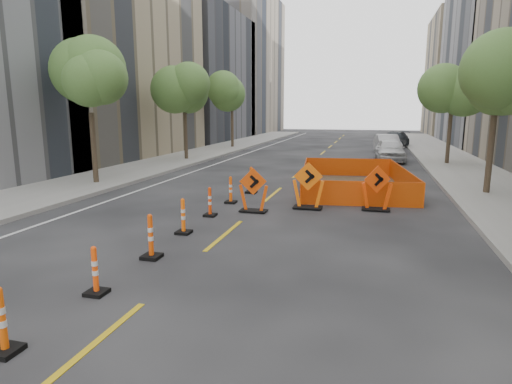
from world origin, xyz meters
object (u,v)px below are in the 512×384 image
(channelizer_2, at_px, (95,270))
(parked_car_near, at_px, (390,150))
(parked_car_mid, at_px, (387,144))
(chevron_sign_left, at_px, (253,190))
(channelizer_7, at_px, (251,180))
(channelizer_6, at_px, (231,190))
(chevron_sign_right, at_px, (377,188))
(parked_car_far, at_px, (395,140))
(channelizer_1, at_px, (2,320))
(chevron_sign_center, at_px, (308,186))
(channelizer_3, at_px, (151,236))
(channelizer_4, at_px, (183,216))
(channelizer_5, at_px, (210,202))

(channelizer_2, height_order, parked_car_near, parked_car_near)
(parked_car_near, height_order, parked_car_mid, parked_car_near)
(chevron_sign_left, bearing_deg, channelizer_7, 89.90)
(channelizer_6, bearing_deg, parked_car_mid, 73.57)
(parked_car_mid, bearing_deg, channelizer_7, -115.56)
(chevron_sign_right, relative_size, parked_car_far, 0.31)
(chevron_sign_right, bearing_deg, parked_car_near, 62.38)
(channelizer_1, distance_m, chevron_sign_center, 10.60)
(channelizer_3, relative_size, channelizer_7, 0.96)
(chevron_sign_right, bearing_deg, channelizer_3, -152.60)
(channelizer_4, distance_m, parked_car_mid, 25.65)
(channelizer_1, distance_m, parked_car_mid, 31.71)
(channelizer_7, height_order, chevron_sign_right, chevron_sign_right)
(chevron_sign_center, bearing_deg, parked_car_far, 72.09)
(channelizer_4, distance_m, parked_car_far, 31.10)
(channelizer_2, distance_m, channelizer_4, 4.15)
(chevron_sign_center, relative_size, parked_car_far, 0.33)
(chevron_sign_center, distance_m, chevron_sign_right, 2.34)
(channelizer_2, bearing_deg, channelizer_3, 89.52)
(chevron_sign_right, bearing_deg, channelizer_6, 158.00)
(parked_car_near, bearing_deg, channelizer_6, -115.48)
(channelizer_1, bearing_deg, channelizer_7, 89.42)
(parked_car_mid, bearing_deg, channelizer_1, -108.98)
(parked_car_far, bearing_deg, parked_car_near, -80.52)
(channelizer_2, bearing_deg, channelizer_5, 91.17)
(channelizer_1, relative_size, chevron_sign_right, 0.65)
(channelizer_4, bearing_deg, chevron_sign_right, 39.63)
(channelizer_4, bearing_deg, parked_car_far, 77.14)
(parked_car_mid, bearing_deg, parked_car_near, -97.46)
(channelizer_5, bearing_deg, parked_car_far, 76.21)
(channelizer_2, height_order, channelizer_6, channelizer_6)
(channelizer_5, height_order, channelizer_6, channelizer_6)
(channelizer_1, distance_m, channelizer_3, 4.15)
(channelizer_2, bearing_deg, channelizer_1, -91.01)
(channelizer_2, bearing_deg, chevron_sign_right, 58.90)
(channelizer_6, height_order, chevron_sign_center, chevron_sign_center)
(channelizer_7, relative_size, parked_car_mid, 0.24)
(channelizer_2, relative_size, channelizer_5, 0.98)
(channelizer_3, bearing_deg, chevron_sign_center, 65.34)
(channelizer_2, distance_m, chevron_sign_right, 9.91)
(chevron_sign_left, relative_size, chevron_sign_center, 0.92)
(parked_car_mid, bearing_deg, parked_car_far, 73.66)
(channelizer_3, bearing_deg, channelizer_6, 91.19)
(parked_car_far, bearing_deg, chevron_sign_left, -88.39)
(channelizer_1, xyz_separation_m, channelizer_2, (0.04, 2.07, -0.03))
(channelizer_7, xyz_separation_m, chevron_sign_left, (0.99, -3.21, 0.20))
(channelizer_3, height_order, chevron_sign_right, chevron_sign_right)
(channelizer_1, relative_size, channelizer_4, 1.00)
(channelizer_2, relative_size, chevron_sign_left, 0.63)
(channelizer_5, bearing_deg, channelizer_1, -89.37)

